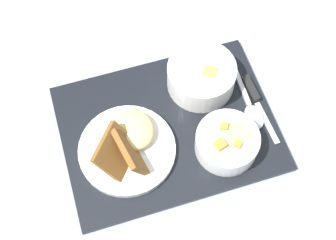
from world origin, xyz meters
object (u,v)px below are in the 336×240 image
Objects in this scene: bowl_soup at (201,75)px; knife at (254,95)px; spoon at (250,108)px; bowl_salad at (227,142)px; plate_main at (128,145)px.

bowl_soup is 0.88× the size of knife.
bowl_salad is at bearing -47.92° from spoon.
bowl_soup is 0.12m from spoon.
bowl_soup is at bearing -125.89° from knife.
bowl_soup is 0.12m from knife.
knife is at bearing -145.08° from bowl_salad.
plate_main reaches higher than bowl_salad.
plate_main is 1.19× the size of knife.
spoon is at bearing -148.47° from bowl_salad.
bowl_soup reaches higher than knife.
bowl_salad reaches higher than spoon.
knife is (-0.08, 0.08, -0.03)m from bowl_soup.
bowl_soup reaches higher than bowl_salad.
bowl_soup is at bearing -160.23° from plate_main.
plate_main reaches higher than knife.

